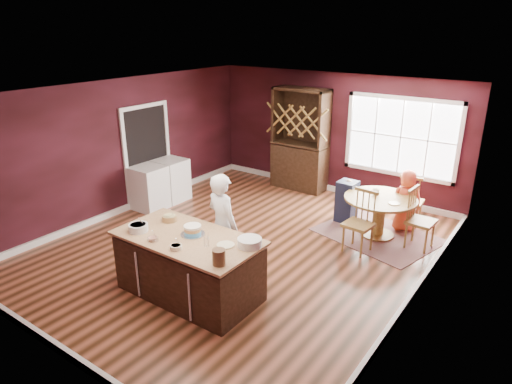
# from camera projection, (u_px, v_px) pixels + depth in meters

# --- Properties ---
(room_shell) EXTENTS (7.00, 7.00, 7.00)m
(room_shell) POSITION_uv_depth(u_px,v_px,m) (241.00, 174.00, 7.58)
(room_shell) COLOR brown
(room_shell) RESTS_ON ground
(window) EXTENTS (2.36, 0.10, 1.66)m
(window) POSITION_uv_depth(u_px,v_px,m) (401.00, 137.00, 9.36)
(window) COLOR white
(window) RESTS_ON room_shell
(doorway) EXTENTS (0.08, 1.26, 2.13)m
(doorway) POSITION_uv_depth(u_px,v_px,m) (148.00, 156.00, 9.76)
(doorway) COLOR white
(doorway) RESTS_ON room_shell
(kitchen_island) EXTENTS (2.09, 1.09, 0.92)m
(kitchen_island) POSITION_uv_depth(u_px,v_px,m) (189.00, 267.00, 6.50)
(kitchen_island) COLOR black
(kitchen_island) RESTS_ON ground
(dining_table) EXTENTS (1.30, 1.30, 0.75)m
(dining_table) POSITION_uv_depth(u_px,v_px,m) (380.00, 209.00, 8.28)
(dining_table) COLOR brown
(dining_table) RESTS_ON ground
(baker) EXTENTS (0.68, 0.52, 1.65)m
(baker) POSITION_uv_depth(u_px,v_px,m) (223.00, 225.00, 6.91)
(baker) COLOR white
(baker) RESTS_ON ground
(layer_cake) EXTENTS (0.34, 0.34, 0.14)m
(layer_cake) POSITION_uv_depth(u_px,v_px,m) (193.00, 230.00, 6.37)
(layer_cake) COLOR white
(layer_cake) RESTS_ON kitchen_island
(bowl_blue) EXTENTS (0.28, 0.28, 0.11)m
(bowl_blue) POSITION_uv_depth(u_px,v_px,m) (138.00, 228.00, 6.48)
(bowl_blue) COLOR white
(bowl_blue) RESTS_ON kitchen_island
(bowl_yellow) EXTENTS (0.23, 0.23, 0.09)m
(bowl_yellow) POSITION_uv_depth(u_px,v_px,m) (170.00, 218.00, 6.82)
(bowl_yellow) COLOR olive
(bowl_yellow) RESTS_ON kitchen_island
(bowl_pink) EXTENTS (0.15, 0.15, 0.05)m
(bowl_pink) POSITION_uv_depth(u_px,v_px,m) (153.00, 239.00, 6.20)
(bowl_pink) COLOR white
(bowl_pink) RESTS_ON kitchen_island
(bowl_olive) EXTENTS (0.16, 0.16, 0.06)m
(bowl_olive) POSITION_uv_depth(u_px,v_px,m) (176.00, 247.00, 5.97)
(bowl_olive) COLOR beige
(bowl_olive) RESTS_ON kitchen_island
(drinking_glass) EXTENTS (0.07, 0.07, 0.14)m
(drinking_glass) POSITION_uv_depth(u_px,v_px,m) (206.00, 241.00, 6.04)
(drinking_glass) COLOR silver
(drinking_glass) RESTS_ON kitchen_island
(dinner_plate) EXTENTS (0.24, 0.24, 0.02)m
(dinner_plate) POSITION_uv_depth(u_px,v_px,m) (226.00, 245.00, 6.08)
(dinner_plate) COLOR #FFF0AD
(dinner_plate) RESTS_ON kitchen_island
(white_tub) EXTENTS (0.33, 0.33, 0.11)m
(white_tub) POSITION_uv_depth(u_px,v_px,m) (250.00, 242.00, 6.05)
(white_tub) COLOR white
(white_tub) RESTS_ON kitchen_island
(stoneware_crock) EXTENTS (0.17, 0.17, 0.20)m
(stoneware_crock) POSITION_uv_depth(u_px,v_px,m) (219.00, 257.00, 5.58)
(stoneware_crock) COLOR brown
(stoneware_crock) RESTS_ON kitchen_island
(toy_figurine) EXTENTS (0.05, 0.05, 0.09)m
(toy_figurine) POSITION_uv_depth(u_px,v_px,m) (216.00, 257.00, 5.70)
(toy_figurine) COLOR yellow
(toy_figurine) RESTS_ON kitchen_island
(rug) EXTENTS (2.34, 2.01, 0.01)m
(rug) POSITION_uv_depth(u_px,v_px,m) (377.00, 235.00, 8.46)
(rug) COLOR brown
(rug) RESTS_ON ground
(chair_east) EXTENTS (0.46, 0.48, 1.09)m
(chair_east) POSITION_uv_depth(u_px,v_px,m) (422.00, 219.00, 7.82)
(chair_east) COLOR #986032
(chair_east) RESTS_ON ground
(chair_south) EXTENTS (0.50, 0.48, 1.09)m
(chair_south) POSITION_uv_depth(u_px,v_px,m) (359.00, 222.00, 7.70)
(chair_south) COLOR brown
(chair_south) RESTS_ON ground
(chair_north) EXTENTS (0.47, 0.46, 1.05)m
(chair_north) POSITION_uv_depth(u_px,v_px,m) (411.00, 199.00, 8.76)
(chair_north) COLOR brown
(chair_north) RESTS_ON ground
(seated_woman) EXTENTS (0.69, 0.62, 1.18)m
(seated_woman) POSITION_uv_depth(u_px,v_px,m) (406.00, 201.00, 8.50)
(seated_woman) COLOR #D14B2E
(seated_woman) RESTS_ON ground
(high_chair) EXTENTS (0.36, 0.36, 0.87)m
(high_chair) POSITION_uv_depth(u_px,v_px,m) (347.00, 201.00, 8.92)
(high_chair) COLOR #1C243C
(high_chair) RESTS_ON ground
(toddler) EXTENTS (0.18, 0.14, 0.26)m
(toddler) POSITION_uv_depth(u_px,v_px,m) (351.00, 181.00, 8.86)
(toddler) COLOR #8CA5BF
(toddler) RESTS_ON high_chair
(table_plate) EXTENTS (0.20, 0.20, 0.01)m
(table_plate) POSITION_uv_depth(u_px,v_px,m) (394.00, 203.00, 7.93)
(table_plate) COLOR beige
(table_plate) RESTS_ON dining_table
(table_cup) EXTENTS (0.15, 0.15, 0.10)m
(table_cup) POSITION_uv_depth(u_px,v_px,m) (376.00, 192.00, 8.34)
(table_cup) COLOR white
(table_cup) RESTS_ON dining_table
(hutch) EXTENTS (1.28, 0.53, 2.35)m
(hutch) POSITION_uv_depth(u_px,v_px,m) (300.00, 140.00, 10.50)
(hutch) COLOR black
(hutch) RESTS_ON ground
(washer) EXTENTS (0.63, 0.61, 0.92)m
(washer) POSITION_uv_depth(u_px,v_px,m) (149.00, 188.00, 9.54)
(washer) COLOR silver
(washer) RESTS_ON ground
(dryer) EXTENTS (0.63, 0.61, 0.92)m
(dryer) POSITION_uv_depth(u_px,v_px,m) (171.00, 180.00, 10.03)
(dryer) COLOR white
(dryer) RESTS_ON ground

